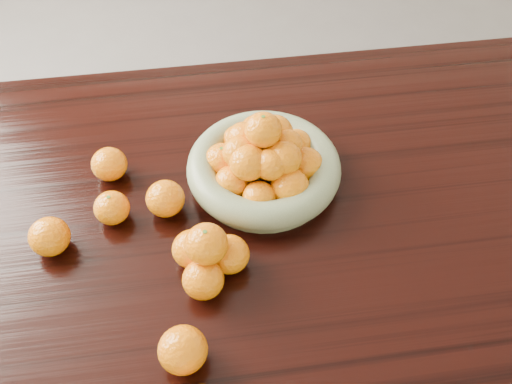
{
  "coord_description": "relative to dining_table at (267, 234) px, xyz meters",
  "views": [
    {
      "loc": [
        -0.13,
        -0.72,
        1.66
      ],
      "look_at": [
        -0.03,
        -0.02,
        0.83
      ],
      "focal_mm": 40.0,
      "sensor_mm": 36.0,
      "label": 1
    }
  ],
  "objects": [
    {
      "name": "fruit_bowl",
      "position": [
        0.0,
        0.08,
        0.14
      ],
      "size": [
        0.32,
        0.32,
        0.18
      ],
      "rotation": [
        0.0,
        0.0,
        0.35
      ],
      "color": "gray",
      "rests_on": "dining_table"
    },
    {
      "name": "loose_orange_4",
      "position": [
        -0.32,
        0.14,
        0.12
      ],
      "size": [
        0.08,
        0.08,
        0.07
      ],
      "primitive_type": "ellipsoid",
      "color": "orange",
      "rests_on": "dining_table"
    },
    {
      "name": "dining_table",
      "position": [
        0.0,
        0.0,
        0.0
      ],
      "size": [
        2.0,
        1.0,
        0.75
      ],
      "color": "black",
      "rests_on": "ground"
    },
    {
      "name": "loose_orange_0",
      "position": [
        -0.31,
        0.02,
        0.12
      ],
      "size": [
        0.07,
        0.07,
        0.07
      ],
      "primitive_type": "ellipsoid",
      "color": "orange",
      "rests_on": "dining_table"
    },
    {
      "name": "loose_orange_5",
      "position": [
        -0.2,
        0.03,
        0.13
      ],
      "size": [
        0.08,
        0.08,
        0.07
      ],
      "primitive_type": "ellipsoid",
      "color": "orange",
      "rests_on": "dining_table"
    },
    {
      "name": "ground",
      "position": [
        0.0,
        0.0,
        -0.66
      ],
      "size": [
        5.0,
        5.0,
        0.0
      ],
      "primitive_type": "plane",
      "color": "#575452",
      "rests_on": "ground"
    },
    {
      "name": "loose_orange_1",
      "position": [
        -0.19,
        -0.3,
        0.13
      ],
      "size": [
        0.08,
        0.08,
        0.08
      ],
      "primitive_type": "ellipsoid",
      "color": "orange",
      "rests_on": "dining_table"
    },
    {
      "name": "orange_pyramid",
      "position": [
        -0.13,
        -0.13,
        0.14
      ],
      "size": [
        0.14,
        0.15,
        0.13
      ],
      "rotation": [
        0.0,
        0.0,
        -0.31
      ],
      "color": "orange",
      "rests_on": "dining_table"
    },
    {
      "name": "loose_orange_3",
      "position": [
        -0.43,
        -0.04,
        0.13
      ],
      "size": [
        0.08,
        0.08,
        0.07
      ],
      "primitive_type": "ellipsoid",
      "color": "orange",
      "rests_on": "dining_table"
    }
  ]
}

